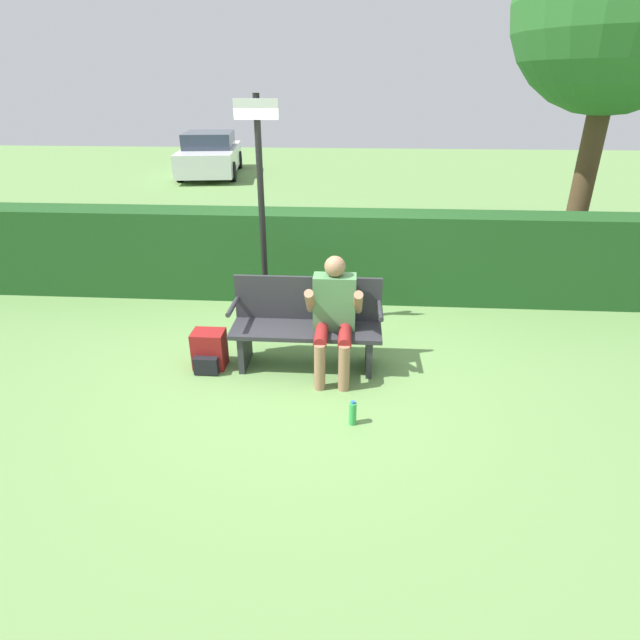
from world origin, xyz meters
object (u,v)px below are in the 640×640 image
(park_bench, at_px, (307,324))
(signpost, at_px, (261,207))
(water_bottle, at_px, (353,413))
(tree, at_px, (623,3))
(parked_car, at_px, (210,155))
(backpack, at_px, (209,351))
(person_seated, at_px, (334,312))

(park_bench, relative_size, signpost, 0.59)
(water_bottle, distance_m, tree, 6.85)
(tree, bearing_deg, parked_car, 134.41)
(park_bench, xyz_separation_m, backpack, (-1.02, -0.16, -0.26))
(person_seated, relative_size, backpack, 2.98)
(backpack, relative_size, signpost, 0.15)
(backpack, distance_m, tree, 7.21)
(person_seated, bearing_deg, park_bench, 156.08)
(tree, bearing_deg, park_bench, -138.28)
(signpost, distance_m, parked_car, 11.90)
(park_bench, distance_m, tree, 6.31)
(person_seated, distance_m, parked_car, 13.04)
(person_seated, relative_size, tree, 0.23)
(backpack, bearing_deg, park_bench, 8.98)
(backpack, xyz_separation_m, signpost, (0.45, 0.97, 1.30))
(backpack, distance_m, signpost, 1.68)
(park_bench, distance_m, backpack, 1.06)
(person_seated, distance_m, water_bottle, 1.09)
(parked_car, bearing_deg, signpost, -169.85)
(backpack, bearing_deg, tree, 36.65)
(signpost, bearing_deg, water_bottle, -60.10)
(park_bench, height_order, backpack, park_bench)
(water_bottle, distance_m, signpost, 2.54)
(backpack, distance_m, parked_car, 12.68)
(signpost, relative_size, parked_car, 0.59)
(backpack, height_order, tree, tree)
(parked_car, bearing_deg, park_bench, -168.58)
(person_seated, distance_m, signpost, 1.51)
(person_seated, bearing_deg, parked_car, 110.50)
(water_bottle, height_order, parked_car, parked_car)
(water_bottle, bearing_deg, tree, 52.66)
(tree, bearing_deg, backpack, -143.35)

